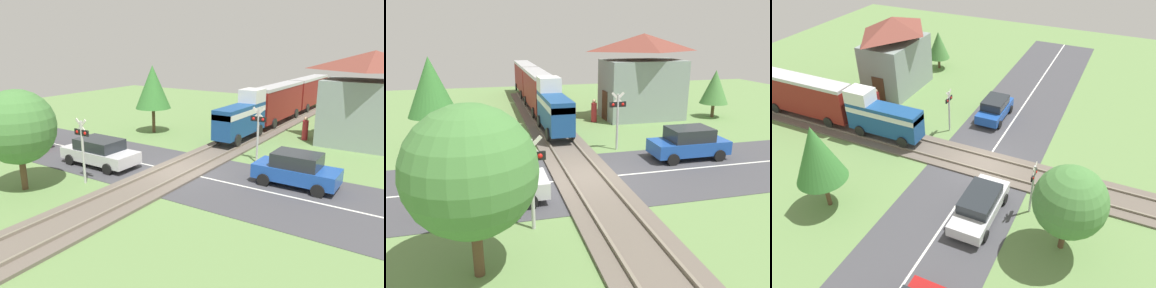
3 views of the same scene
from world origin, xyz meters
The scene contains 13 objects.
ground_plane centered at (0.00, 0.00, 0.00)m, with size 60.00×60.00×0.00m, color #66894C.
road_surface centered at (0.00, 0.00, 0.01)m, with size 48.00×6.40×0.02m.
track_bed centered at (0.00, 0.00, 0.07)m, with size 2.80×48.00×0.24m.
train centered at (0.00, 15.58, 1.89)m, with size 1.58×21.84×3.18m.
car_near_crossing centered at (-4.16, -1.44, 0.78)m, with size 4.44×1.96×1.49m.
car_far_side centered at (5.75, 1.44, 0.82)m, with size 3.85×1.86×1.60m.
crossing_signal_west_approach centered at (-2.77, -3.73, 2.01)m, with size 0.90×0.18×3.14m.
crossing_signal_east_approach centered at (2.77, 3.73, 2.01)m, with size 0.90×0.18×3.14m.
station_building centered at (7.19, 10.78, 2.95)m, with size 6.07×3.86×6.06m.
pedestrian_by_station centered at (3.43, 10.31, 0.73)m, with size 0.40×0.40×1.61m.
tree_by_station centered at (12.50, 9.63, 2.26)m, with size 2.04×2.04×3.49m.
tree_roadside_hedge centered at (-6.72, 6.34, 3.38)m, with size 2.60×2.60×4.96m.
tree_beyond_track centered at (-4.48, -5.77, 2.91)m, with size 3.32×3.32×4.58m.
Camera 2 is at (-4.04, -14.62, 6.14)m, focal length 35.00 mm.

